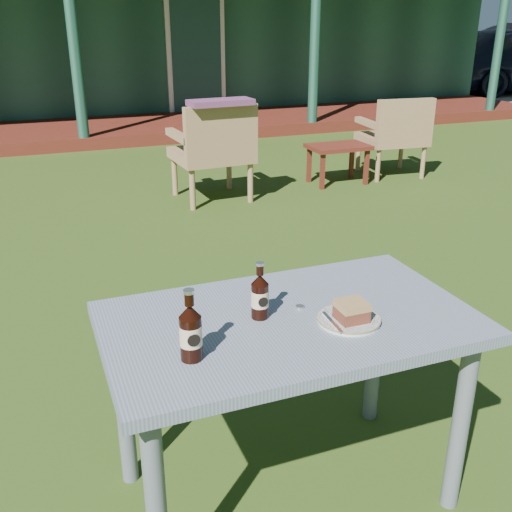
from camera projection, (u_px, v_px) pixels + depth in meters
name	position (u px, v px, depth m)	size (l,w,h in m)	color
ground	(178.00, 307.00, 3.59)	(80.00, 80.00, 0.00)	#334916
pavilion	(48.00, 15.00, 11.10)	(15.80, 8.30, 3.45)	#1A4535
cafe_table	(289.00, 344.00, 1.98)	(1.20, 0.70, 0.72)	slate
plate	(349.00, 319.00, 1.91)	(0.20, 0.20, 0.01)	silver
cake_slice	(352.00, 311.00, 1.88)	(0.09, 0.09, 0.06)	#5E2B1E
fork	(332.00, 322.00, 1.87)	(0.01, 0.14, 0.00)	silver
cola_bottle_near	(260.00, 296.00, 1.91)	(0.06, 0.06, 0.19)	black
cola_bottle_far	(191.00, 332.00, 1.67)	(0.06, 0.07, 0.22)	black
bottle_cap	(300.00, 307.00, 2.00)	(0.03, 0.03, 0.01)	silver
armchair_left	(214.00, 147.00, 5.43)	(0.70, 0.66, 0.90)	#98734C
armchair_right	(396.00, 133.00, 6.29)	(0.67, 0.64, 0.84)	#98734C
floral_throw	(221.00, 102.00, 5.12)	(0.56, 0.23, 0.05)	#663459
side_table	(338.00, 151.00, 6.08)	(0.60, 0.40, 0.40)	#561E14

